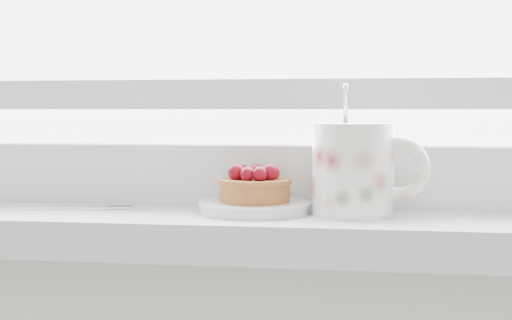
% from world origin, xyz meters
% --- Properties ---
extents(saucer, '(0.12, 0.12, 0.01)m').
position_xyz_m(saucer, '(-0.00, 1.89, 0.95)').
color(saucer, silver).
rests_on(saucer, windowsill).
extents(raspberry_tart, '(0.08, 0.08, 0.04)m').
position_xyz_m(raspberry_tart, '(-0.00, 1.89, 0.97)').
color(raspberry_tart, brown).
rests_on(raspberry_tart, saucer).
extents(floral_mug, '(0.13, 0.10, 0.14)m').
position_xyz_m(floral_mug, '(0.11, 1.89, 0.99)').
color(floral_mug, white).
rests_on(floral_mug, windowsill).
extents(fork, '(0.16, 0.05, 0.00)m').
position_xyz_m(fork, '(-0.23, 1.89, 0.94)').
color(fork, silver).
rests_on(fork, windowsill).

